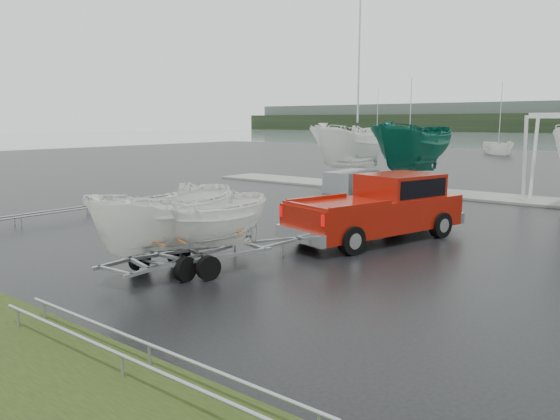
% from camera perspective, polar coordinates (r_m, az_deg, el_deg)
% --- Properties ---
extents(ground_plane, '(120.00, 120.00, 0.00)m').
position_cam_1_polar(ground_plane, '(18.12, 2.01, -2.71)').
color(ground_plane, black).
rests_on(ground_plane, ground).
extents(dock, '(30.00, 3.00, 0.12)m').
position_cam_1_polar(dock, '(29.43, 17.33, 1.64)').
color(dock, gray).
rests_on(dock, ground).
extents(pickup_truck, '(3.64, 6.53, 2.06)m').
position_cam_1_polar(pickup_truck, '(17.80, 10.74, 0.44)').
color(pickup_truck, maroon).
rests_on(pickup_truck, ground).
extents(trailer_hitched, '(2.08, 3.78, 4.48)m').
position_cam_1_polar(trailer_hitched, '(13.59, -8.58, 3.60)').
color(trailer_hitched, '#95989D').
rests_on(trailer_hitched, ground).
extents(trailer_parked, '(1.83, 3.67, 5.02)m').
position_cam_1_polar(trailer_parked, '(13.46, -11.98, 4.63)').
color(trailer_parked, '#95989D').
rests_on(trailer_parked, ground).
extents(keelboat_0, '(2.49, 3.20, 10.66)m').
position_cam_1_polar(keelboat_0, '(29.48, 7.62, 9.61)').
color(keelboat_0, '#95989D').
rests_on(keelboat_0, ground).
extents(keelboat_1, '(2.57, 3.20, 7.92)m').
position_cam_1_polar(keelboat_1, '(28.04, 13.92, 9.68)').
color(keelboat_1, '#95989D').
rests_on(keelboat_1, ground).
extents(mast_rack_0, '(0.56, 6.50, 0.06)m').
position_cam_1_polar(mast_rack_0, '(25.03, -13.31, 1.21)').
color(mast_rack_0, '#95989D').
rests_on(mast_rack_0, ground).
extents(mast_rack_1, '(0.56, 6.50, 0.06)m').
position_cam_1_polar(mast_rack_1, '(21.91, -25.74, -0.60)').
color(mast_rack_1, '#95989D').
rests_on(mast_rack_1, ground).
extents(mast_rack_2, '(7.00, 0.56, 0.06)m').
position_cam_1_polar(mast_rack_2, '(8.79, -14.84, -13.95)').
color(mast_rack_2, '#95989D').
rests_on(mast_rack_2, ground).
extents(moored_boat_0, '(3.89, 3.90, 11.62)m').
position_cam_1_polar(moored_boat_0, '(56.91, 13.30, 5.28)').
color(moored_boat_0, white).
rests_on(moored_boat_0, ground).
extents(moored_boat_1, '(3.36, 3.37, 11.16)m').
position_cam_1_polar(moored_boat_1, '(66.81, 21.82, 5.44)').
color(moored_boat_1, white).
rests_on(moored_boat_1, ground).
extents(moored_boat_4, '(3.30, 3.26, 11.33)m').
position_cam_1_polar(moored_boat_4, '(77.23, 10.05, 6.39)').
color(moored_boat_4, white).
rests_on(moored_boat_4, ground).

